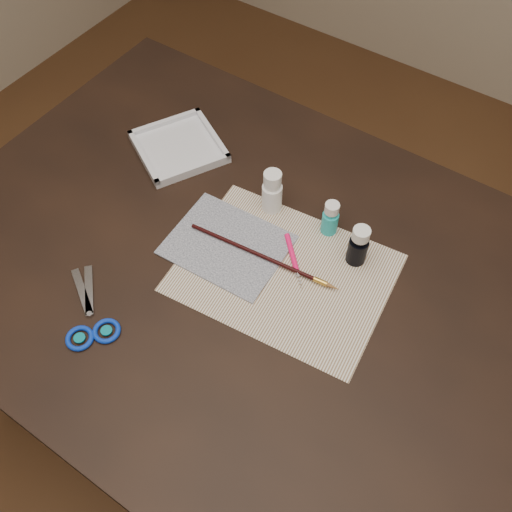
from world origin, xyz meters
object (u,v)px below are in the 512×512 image
Objects in this scene: canvas at (227,245)px; paint_bottle_navy at (358,245)px; paint_bottle_cyan at (330,218)px; palette_tray at (179,147)px; paint_bottle_white at (272,191)px; paper at (284,273)px; scissors at (84,307)px.

paint_bottle_navy is (0.22, 0.11, 0.04)m from canvas.
paint_bottle_navy is (0.08, -0.03, 0.01)m from paint_bottle_cyan.
palette_tray is at bearing 147.49° from canvas.
paint_bottle_white reaches higher than canvas.
paint_bottle_navy is at bearing -5.35° from palette_tray.
paper is 0.17m from paint_bottle_white.
paper is 4.24× the size of paint_bottle_navy.
paper is at bearing -21.61° from palette_tray.
paper is 4.91× the size of paint_bottle_cyan.
paint_bottle_navy is (0.20, -0.02, -0.00)m from paint_bottle_white.
paper is 0.14m from paint_bottle_cyan.
paint_bottle_cyan is 0.38m from palette_tray.
scissors is (-0.27, -0.40, -0.03)m from paint_bottle_cyan.
paint_bottle_white is 0.42m from scissors.
paint_bottle_cyan is at bearing 6.00° from paint_bottle_white.
paint_bottle_cyan is at bearing -93.35° from scissors.
paint_bottle_white is 0.13m from paint_bottle_cyan.
scissors is (-0.35, -0.37, -0.04)m from paint_bottle_navy.
canvas is at bearing -85.68° from scissors.
paint_bottle_white is at bearing -5.35° from palette_tray.
paper is 0.13m from canvas.
canvas is 2.23× the size of paint_bottle_white.
palette_tray is (-0.46, 0.04, -0.04)m from paint_bottle_navy.
scissors is (-0.26, -0.27, 0.00)m from paper.
palette_tray is at bearing 178.35° from paint_bottle_cyan.
canvas is 0.29m from scissors.
paint_bottle_cyan reaches higher than palette_tray.
paint_bottle_cyan is 0.86× the size of paint_bottle_navy.
paint_bottle_navy reaches higher than scissors.
paint_bottle_navy is at bearing 26.40° from canvas.
paint_bottle_navy is 0.47× the size of scissors.
scissors is at bearing -116.84° from canvas.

